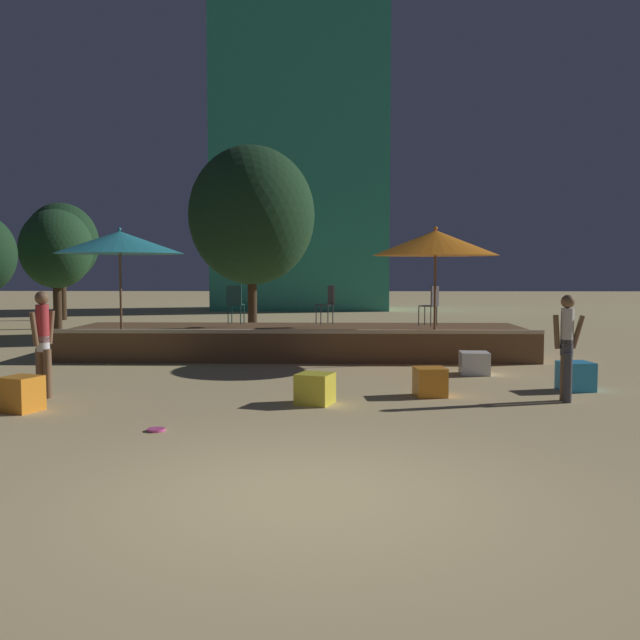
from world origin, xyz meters
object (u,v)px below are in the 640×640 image
Objects in this scene: bistro_chair_0 at (235,301)px; background_tree_1 at (56,249)px; patio_umbrella_0 at (436,243)px; frisbee_disc at (156,430)px; cube_seat_3 at (21,394)px; bistro_chair_1 at (328,301)px; person_1 at (567,345)px; background_tree_3 at (61,243)px; patio_umbrella_1 at (120,243)px; cube_seat_0 at (315,389)px; cube_seat_4 at (430,382)px; cube_seat_1 at (576,376)px; person_3 at (43,341)px; bistro_chair_2 at (432,302)px; cube_seat_2 at (474,363)px; background_tree_2 at (252,215)px.

bistro_chair_0 is 0.22× the size of background_tree_1.
patio_umbrella_0 reaches higher than frisbee_disc.
cube_seat_3 is 8.13m from bistro_chair_1.
background_tree_3 reaches higher than person_1.
cube_seat_0 is at bearing -48.19° from patio_umbrella_1.
cube_seat_4 is at bearing -34.13° from patio_umbrella_1.
patio_umbrella_0 is 4.46m from cube_seat_1.
person_3 is at bearing -174.42° from cube_seat_1.
bistro_chair_0 is (-6.31, 4.87, 1.03)m from cube_seat_1.
frisbee_disc is 16.98m from background_tree_1.
bistro_chair_2 reaches higher than cube_seat_1.
bistro_chair_1 is (-4.13, 4.96, 1.03)m from cube_seat_1.
frisbee_disc is 21.37m from background_tree_3.
bistro_chair_0 is at bearing 46.26° from person_1.
patio_umbrella_1 is 9.71m from background_tree_1.
cube_seat_1 is at bearing 150.50° from bistro_chair_0.
frisbee_disc is (-4.31, -6.43, -2.53)m from patio_umbrella_0.
bistro_chair_1 is (0.13, 6.23, 1.04)m from cube_seat_0.
cube_seat_2 is 0.62× the size of bistro_chair_2.
cube_seat_3 is 15.02m from background_tree_1.
patio_umbrella_0 is 8.01m from person_3.
background_tree_3 reaches higher than cube_seat_4.
cube_seat_2 is 0.62× the size of bistro_chair_1.
patio_umbrella_1 is 4.82× the size of cube_seat_3.
background_tree_3 is (-10.63, 11.28, 1.76)m from bistro_chair_1.
cube_seat_0 is 0.16× the size of background_tree_1.
cube_seat_3 is at bearing -167.32° from cube_seat_4.
cube_seat_2 is 5.95m from bistro_chair_0.
cube_seat_0 is at bearing -117.54° from patio_umbrella_0.
cube_seat_3 is at bearing -167.23° from cube_seat_1.
background_tree_2 reaches higher than frisbee_disc.
bistro_chair_1 is at bearing -64.45° from background_tree_2.
cube_seat_3 is (-4.11, -0.63, 0.02)m from cube_seat_0.
cube_seat_4 is 0.09× the size of background_tree_2.
bistro_chair_0 is at bearing 142.35° from cube_seat_1.
cube_seat_2 is 0.10× the size of background_tree_2.
bistro_chair_2 is (0.07, 1.03, -1.28)m from patio_umbrella_0.
cube_seat_0 is at bearing 95.58° from person_1.
bistro_chair_0 is at bearing 108.46° from cube_seat_0.
bistro_chair_2 reaches higher than cube_seat_4.
cube_seat_2 is 0.14× the size of background_tree_1.
patio_umbrella_1 is 3.22× the size of bistro_chair_2.
bistro_chair_0 and bistro_chair_1 have the same top height.
patio_umbrella_0 is at bearing 30.08° from bistro_chair_2.
background_tree_2 reaches higher than patio_umbrella_1.
person_1 is at bearing 6.55° from cube_seat_3.
cube_seat_4 is 0.31× the size of person_3.
bistro_chair_1 reaches higher than cube_seat_3.
cube_seat_3 is 7.97m from person_1.
person_1 is 1.80× the size of bistro_chair_1.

